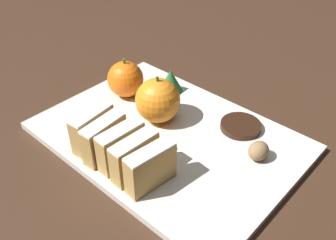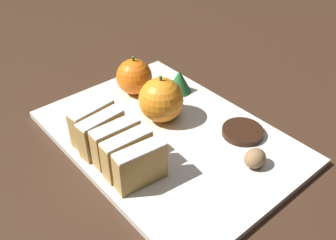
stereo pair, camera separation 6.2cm
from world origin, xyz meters
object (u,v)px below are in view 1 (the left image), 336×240
object	(u,v)px
orange_near	(158,100)
orange_far	(125,79)
walnut	(258,151)
chocolate_cookie	(241,126)

from	to	relation	value
orange_near	orange_far	world-z (taller)	orange_near
orange_near	walnut	distance (m)	0.19
orange_near	chocolate_cookie	distance (m)	0.15
walnut	chocolate_cookie	bearing A→B (deg)	53.63
orange_far	walnut	size ratio (longest dim) A/B	2.12
chocolate_cookie	orange_far	bearing A→B (deg)	104.80
chocolate_cookie	orange_near	bearing A→B (deg)	121.24
walnut	orange_far	bearing A→B (deg)	92.84
orange_far	walnut	xyz separation A→B (m)	(0.01, -0.29, -0.02)
walnut	chocolate_cookie	distance (m)	0.08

